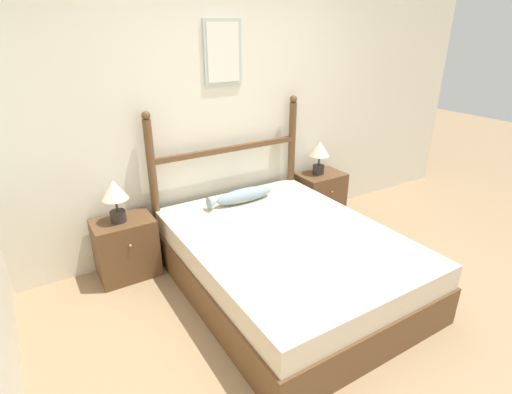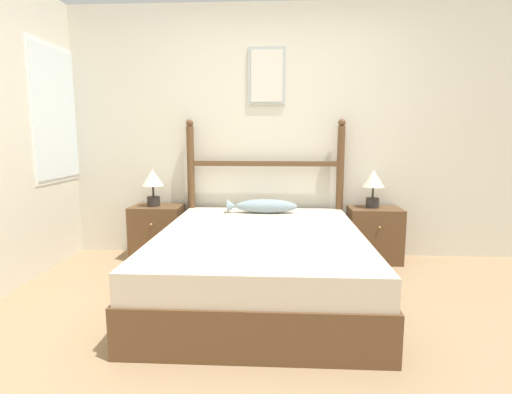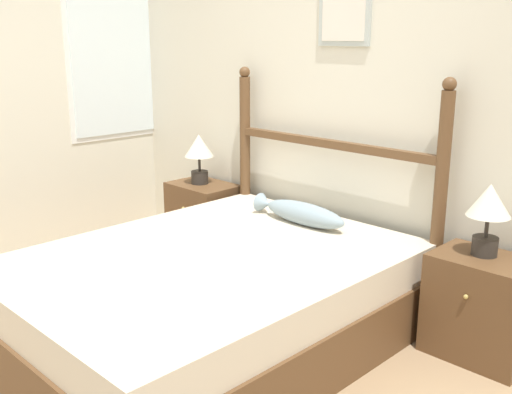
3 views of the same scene
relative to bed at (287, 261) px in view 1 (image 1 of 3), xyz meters
The scene contains 9 objects.
ground_plane 0.66m from the bed, 81.13° to the right, with size 16.00×16.00×0.00m, color #9E7F5B.
wall_back 1.53m from the bed, 85.23° to the left, with size 6.40×0.08×2.55m.
bed is the anchor object (origin of this frame).
headboard 1.13m from the bed, 90.00° to the left, with size 1.60×0.07×1.41m.
nightstand_left 1.41m from the bed, 141.10° to the left, with size 0.50×0.38×0.54m.
nightstand_right 1.41m from the bed, 38.90° to the left, with size 0.50×0.38×0.54m.
table_lamp_left 1.53m from the bed, 141.91° to the left, with size 0.22×0.22×0.37m.
table_lamp_right 1.51m from the bed, 40.42° to the left, with size 0.22×0.22×0.37m.
fish_pillow 0.81m from the bed, 90.72° to the left, with size 0.67×0.15×0.14m.
Camera 1 is at (-1.81, -1.69, 2.07)m, focal length 28.00 mm.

